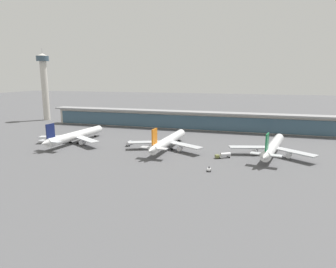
% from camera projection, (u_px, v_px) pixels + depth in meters
% --- Properties ---
extents(ground_plane, '(1200.00, 1200.00, 0.00)m').
position_uv_depth(ground_plane, '(161.00, 150.00, 178.08)').
color(ground_plane, '#515154').
extents(airliner_left_stand, '(46.76, 61.07, 16.25)m').
position_uv_depth(airliner_left_stand, '(75.00, 136.00, 196.45)').
color(airliner_left_stand, white).
rests_on(airliner_left_stand, ground).
extents(airliner_centre_stand, '(46.90, 61.04, 16.25)m').
position_uv_depth(airliner_centre_stand, '(168.00, 141.00, 180.36)').
color(airliner_centre_stand, white).
rests_on(airliner_centre_stand, ground).
extents(airliner_right_stand, '(46.15, 60.75, 16.25)m').
position_uv_depth(airliner_right_stand, '(273.00, 147.00, 165.97)').
color(airliner_right_stand, white).
rests_on(airliner_right_stand, ground).
extents(service_truck_near_nose_blue, '(3.14, 8.76, 2.95)m').
position_uv_depth(service_truck_near_nose_blue, '(129.00, 143.00, 190.84)').
color(service_truck_near_nose_blue, '#234C9E').
rests_on(service_truck_near_nose_blue, ground).
extents(service_truck_under_wing_olive, '(8.52, 6.38, 2.95)m').
position_uv_depth(service_truck_under_wing_olive, '(224.00, 155.00, 161.49)').
color(service_truck_under_wing_olive, olive).
rests_on(service_truck_under_wing_olive, ground).
extents(service_truck_mid_apron_white, '(2.01, 3.03, 2.05)m').
position_uv_depth(service_truck_mid_apron_white, '(209.00, 169.00, 139.23)').
color(service_truck_mid_apron_white, silver).
rests_on(service_truck_mid_apron_white, ground).
extents(terminal_building, '(251.82, 12.80, 15.20)m').
position_uv_depth(terminal_building, '(189.00, 120.00, 248.48)').
color(terminal_building, beige).
rests_on(terminal_building, ground).
extents(control_tower, '(12.00, 12.00, 70.68)m').
position_uv_depth(control_tower, '(44.00, 81.00, 295.79)').
color(control_tower, beige).
rests_on(control_tower, ground).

